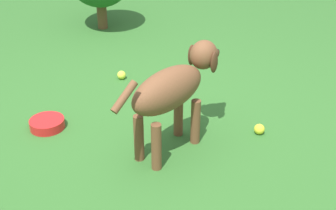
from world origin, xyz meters
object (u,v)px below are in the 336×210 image
Objects in this scene: dog at (174,88)px; tennis_ball_2 at (122,75)px; water_bowl at (47,124)px; tennis_ball_0 at (259,129)px.

tennis_ball_2 is (1.00, 0.07, -0.36)m from dog.
tennis_ball_2 is 0.30× the size of water_bowl.
water_bowl is (0.46, 0.69, -0.36)m from dog.
water_bowl is (-0.53, 0.62, -0.00)m from tennis_ball_2.
dog is 3.57× the size of water_bowl.
dog is 11.88× the size of tennis_ball_0.
tennis_ball_0 is at bearing -149.43° from tennis_ball_2.
tennis_ball_0 is (-0.05, -0.55, -0.36)m from dog.
dog reaches higher than water_bowl.
dog is at bearing -124.02° from water_bowl.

